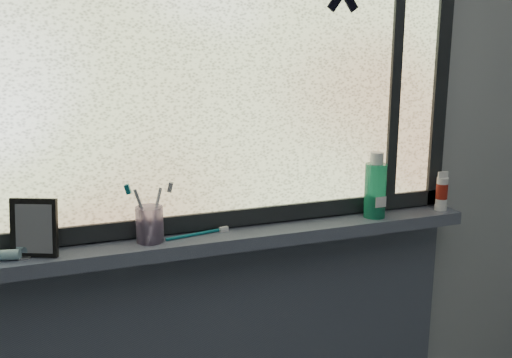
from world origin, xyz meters
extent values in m
cube|color=#9EA3A8|center=(0.00, 1.30, 1.25)|extent=(3.00, 0.01, 2.50)
cube|color=#4A5062|center=(0.00, 1.23, 1.00)|extent=(1.62, 0.14, 0.04)
cube|color=silver|center=(0.00, 1.28, 1.53)|extent=(1.50, 0.01, 1.00)
cube|color=black|center=(0.00, 1.28, 1.05)|extent=(1.60, 0.03, 0.05)
cube|color=black|center=(0.78, 1.28, 1.53)|extent=(0.05, 0.03, 1.10)
cube|color=black|center=(0.60, 1.28, 1.53)|extent=(0.03, 0.03, 1.00)
cube|color=black|center=(-0.51, 1.22, 1.10)|extent=(0.14, 0.11, 0.15)
cylinder|color=#A98EBC|center=(-0.21, 1.23, 1.07)|extent=(0.10, 0.10, 0.10)
cylinder|color=#1E9C6E|center=(0.51, 1.22, 1.13)|extent=(0.09, 0.09, 0.17)
cylinder|color=silver|center=(0.77, 1.21, 1.09)|extent=(0.04, 0.04, 0.09)
camera|label=1|loc=(-0.46, -0.30, 1.55)|focal=40.00mm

